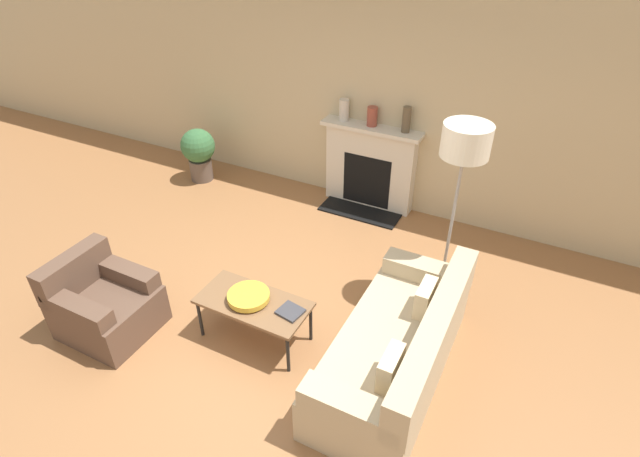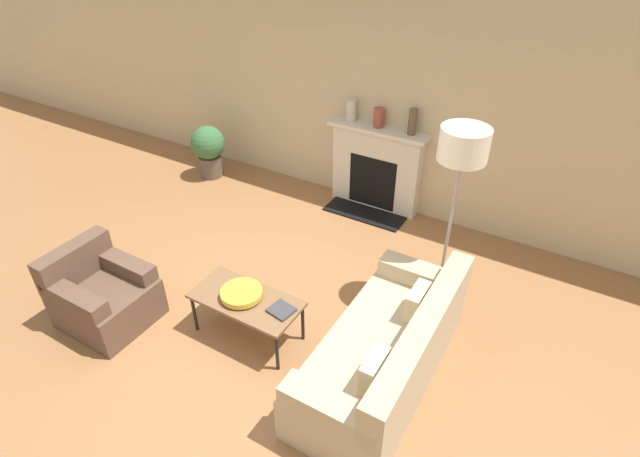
{
  "view_description": "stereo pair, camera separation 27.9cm",
  "coord_description": "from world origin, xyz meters",
  "px_view_note": "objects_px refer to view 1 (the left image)",
  "views": [
    {
      "loc": [
        2.03,
        -2.67,
        3.58
      ],
      "look_at": [
        -0.05,
        1.41,
        0.45
      ],
      "focal_mm": 28.0,
      "sensor_mm": 36.0,
      "label": 1
    },
    {
      "loc": [
        2.28,
        -2.54,
        3.58
      ],
      "look_at": [
        -0.05,
        1.41,
        0.45
      ],
      "focal_mm": 28.0,
      "sensor_mm": 36.0,
      "label": 2
    }
  ],
  "objects_px": {
    "fireplace": "(370,168)",
    "armchair_near": "(104,304)",
    "mantel_vase_center_right": "(406,120)",
    "mantel_vase_left": "(344,110)",
    "coffee_table": "(253,305)",
    "floor_lamp": "(464,153)",
    "couch": "(398,349)",
    "book": "(290,312)",
    "bowl": "(249,296)",
    "mantel_vase_center_left": "(372,116)",
    "potted_plant": "(199,151)"
  },
  "relations": [
    {
      "from": "fireplace",
      "to": "armchair_near",
      "type": "distance_m",
      "value": 3.59
    },
    {
      "from": "fireplace",
      "to": "mantel_vase_center_right",
      "type": "distance_m",
      "value": 0.85
    },
    {
      "from": "armchair_near",
      "to": "mantel_vase_left",
      "type": "distance_m",
      "value": 3.6
    },
    {
      "from": "coffee_table",
      "to": "floor_lamp",
      "type": "height_order",
      "value": "floor_lamp"
    },
    {
      "from": "fireplace",
      "to": "armchair_near",
      "type": "height_order",
      "value": "fireplace"
    },
    {
      "from": "couch",
      "to": "floor_lamp",
      "type": "xyz_separation_m",
      "value": [
        0.05,
        1.21,
        1.35
      ]
    },
    {
      "from": "armchair_near",
      "to": "mantel_vase_center_right",
      "type": "bearing_deg",
      "value": -28.24
    },
    {
      "from": "book",
      "to": "mantel_vase_center_right",
      "type": "relative_size",
      "value": 0.76
    },
    {
      "from": "floor_lamp",
      "to": "mantel_vase_center_right",
      "type": "bearing_deg",
      "value": 124.85
    },
    {
      "from": "mantel_vase_center_right",
      "to": "bowl",
      "type": "bearing_deg",
      "value": -99.6
    },
    {
      "from": "bowl",
      "to": "mantel_vase_left",
      "type": "xyz_separation_m",
      "value": [
        -0.35,
        2.79,
        0.76
      ]
    },
    {
      "from": "armchair_near",
      "to": "mantel_vase_center_left",
      "type": "height_order",
      "value": "mantel_vase_center_left"
    },
    {
      "from": "coffee_table",
      "to": "book",
      "type": "height_order",
      "value": "book"
    },
    {
      "from": "couch",
      "to": "mantel_vase_center_left",
      "type": "bearing_deg",
      "value": -152.47
    },
    {
      "from": "fireplace",
      "to": "mantel_vase_center_left",
      "type": "distance_m",
      "value": 0.7
    },
    {
      "from": "coffee_table",
      "to": "mantel_vase_center_right",
      "type": "bearing_deg",
      "value": 81.31
    },
    {
      "from": "mantel_vase_center_left",
      "to": "mantel_vase_center_right",
      "type": "height_order",
      "value": "mantel_vase_center_right"
    },
    {
      "from": "bowl",
      "to": "potted_plant",
      "type": "distance_m",
      "value": 3.34
    },
    {
      "from": "mantel_vase_left",
      "to": "mantel_vase_center_left",
      "type": "distance_m",
      "value": 0.38
    },
    {
      "from": "armchair_near",
      "to": "floor_lamp",
      "type": "xyz_separation_m",
      "value": [
        2.76,
        1.93,
        1.37
      ]
    },
    {
      "from": "bowl",
      "to": "mantel_vase_center_right",
      "type": "bearing_deg",
      "value": 80.4
    },
    {
      "from": "mantel_vase_left",
      "to": "potted_plant",
      "type": "relative_size",
      "value": 0.35
    },
    {
      "from": "fireplace",
      "to": "potted_plant",
      "type": "xyz_separation_m",
      "value": [
        -2.46,
        -0.47,
        -0.1
      ]
    },
    {
      "from": "book",
      "to": "fireplace",
      "type": "bearing_deg",
      "value": 107.38
    },
    {
      "from": "bowl",
      "to": "coffee_table",
      "type": "bearing_deg",
      "value": 0.98
    },
    {
      "from": "mantel_vase_center_left",
      "to": "potted_plant",
      "type": "height_order",
      "value": "mantel_vase_center_left"
    },
    {
      "from": "couch",
      "to": "coffee_table",
      "type": "relative_size",
      "value": 1.86
    },
    {
      "from": "couch",
      "to": "mantel_vase_center_right",
      "type": "relative_size",
      "value": 6.12
    },
    {
      "from": "floor_lamp",
      "to": "book",
      "type": "bearing_deg",
      "value": -126.97
    },
    {
      "from": "bowl",
      "to": "potted_plant",
      "type": "xyz_separation_m",
      "value": [
        -2.41,
        2.31,
        -0.05
      ]
    },
    {
      "from": "coffee_table",
      "to": "potted_plant",
      "type": "bearing_deg",
      "value": 136.84
    },
    {
      "from": "mantel_vase_left",
      "to": "mantel_vase_center_right",
      "type": "distance_m",
      "value": 0.82
    },
    {
      "from": "coffee_table",
      "to": "potted_plant",
      "type": "xyz_separation_m",
      "value": [
        -2.46,
        2.31,
        0.03
      ]
    },
    {
      "from": "mantel_vase_left",
      "to": "mantel_vase_center_left",
      "type": "height_order",
      "value": "mantel_vase_left"
    },
    {
      "from": "bowl",
      "to": "floor_lamp",
      "type": "distance_m",
      "value": 2.32
    },
    {
      "from": "couch",
      "to": "floor_lamp",
      "type": "bearing_deg",
      "value": 177.39
    },
    {
      "from": "couch",
      "to": "armchair_near",
      "type": "height_order",
      "value": "couch"
    },
    {
      "from": "mantel_vase_center_right",
      "to": "coffee_table",
      "type": "bearing_deg",
      "value": -98.69
    },
    {
      "from": "mantel_vase_center_left",
      "to": "mantel_vase_left",
      "type": "bearing_deg",
      "value": 180.0
    },
    {
      "from": "bowl",
      "to": "mantel_vase_center_left",
      "type": "xyz_separation_m",
      "value": [
        0.03,
        2.79,
        0.74
      ]
    },
    {
      "from": "fireplace",
      "to": "floor_lamp",
      "type": "height_order",
      "value": "floor_lamp"
    },
    {
      "from": "book",
      "to": "armchair_near",
      "type": "bearing_deg",
      "value": -152.25
    },
    {
      "from": "couch",
      "to": "coffee_table",
      "type": "bearing_deg",
      "value": -82.19
    },
    {
      "from": "fireplace",
      "to": "mantel_vase_center_left",
      "type": "relative_size",
      "value": 5.45
    },
    {
      "from": "floor_lamp",
      "to": "couch",
      "type": "bearing_deg",
      "value": -92.61
    },
    {
      "from": "mantel_vase_left",
      "to": "book",
      "type": "bearing_deg",
      "value": -74.35
    },
    {
      "from": "book",
      "to": "coffee_table",
      "type": "bearing_deg",
      "value": -165.77
    },
    {
      "from": "bowl",
      "to": "book",
      "type": "height_order",
      "value": "bowl"
    },
    {
      "from": "coffee_table",
      "to": "mantel_vase_center_left",
      "type": "relative_size",
      "value": 4.34
    },
    {
      "from": "fireplace",
      "to": "couch",
      "type": "distance_m",
      "value": 2.93
    }
  ]
}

